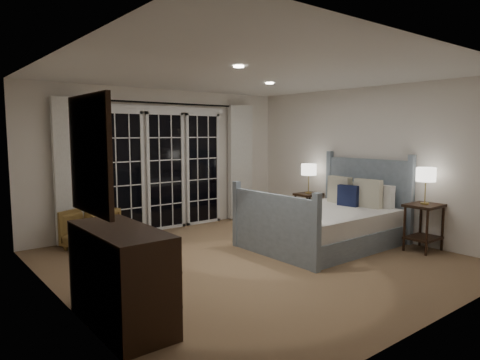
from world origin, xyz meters
TOP-DOWN VIEW (x-y plane):
  - floor at (0.00, 0.00)m, footprint 5.00×5.00m
  - ceiling at (0.00, 0.00)m, footprint 5.00×5.00m
  - wall_left at (-2.50, 0.00)m, footprint 0.02×5.00m
  - wall_right at (2.50, 0.00)m, footprint 0.02×5.00m
  - wall_back at (0.00, 2.50)m, footprint 5.00×0.02m
  - wall_front at (0.00, -2.50)m, footprint 5.00×0.02m
  - french_doors at (0.00, 2.46)m, footprint 2.50×0.04m
  - curtain_rod at (0.00, 2.40)m, footprint 3.50×0.03m
  - curtain_left at (-1.65, 2.38)m, footprint 0.55×0.10m
  - curtain_right at (1.65, 2.38)m, footprint 0.55×0.10m
  - downlight_a at (0.80, 0.60)m, footprint 0.12×0.12m
  - downlight_b at (-0.60, -0.40)m, footprint 0.12×0.12m
  - bed at (1.42, -0.06)m, footprint 2.23×1.60m
  - nightstand_left at (2.25, -1.19)m, footprint 0.54×0.43m
  - nightstand_right at (2.25, 1.08)m, footprint 0.47×0.37m
  - lamp_left at (2.25, -1.19)m, footprint 0.28×0.28m
  - lamp_right at (2.25, 1.08)m, footprint 0.28×0.28m
  - armchair at (-1.54, 2.01)m, footprint 0.90×0.89m
  - dresser at (-2.23, -0.75)m, footprint 0.53×1.26m
  - mirror at (-2.47, -0.75)m, footprint 0.05×0.85m

SIDE VIEW (x-z plane):
  - floor at x=0.00m, z-range 0.00..0.00m
  - armchair at x=-1.54m, z-range 0.00..0.60m
  - bed at x=1.42m, z-range -0.32..0.98m
  - nightstand_right at x=2.25m, z-range 0.09..0.70m
  - dresser at x=-2.23m, z-range 0.00..0.89m
  - nightstand_left at x=2.25m, z-range 0.11..0.81m
  - lamp_right at x=2.25m, z-range 0.77..1.32m
  - french_doors at x=0.00m, z-range -0.01..2.19m
  - lamp_left at x=2.25m, z-range 0.85..1.39m
  - curtain_left at x=-1.65m, z-range 0.02..2.27m
  - curtain_right at x=1.65m, z-range 0.02..2.27m
  - wall_left at x=-2.50m, z-range 0.00..2.50m
  - wall_right at x=2.50m, z-range 0.00..2.50m
  - wall_back at x=0.00m, z-range 0.00..2.50m
  - wall_front at x=0.00m, z-range 0.00..2.50m
  - mirror at x=-2.47m, z-range 1.05..2.05m
  - curtain_rod at x=0.00m, z-range 2.23..2.27m
  - downlight_a at x=0.80m, z-range 2.48..2.50m
  - downlight_b at x=-0.60m, z-range 2.48..2.50m
  - ceiling at x=0.00m, z-range 2.50..2.50m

